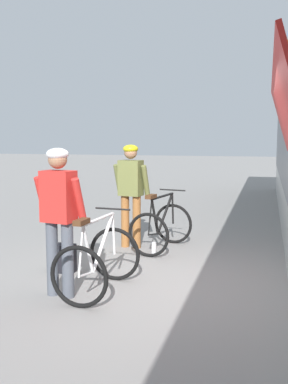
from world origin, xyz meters
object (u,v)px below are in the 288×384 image
at_px(bicycle_far_white, 98,261).
at_px(bicycle_near_black, 161,226).
at_px(cyclist_near_in_olive, 131,186).
at_px(backpack_on_platform, 65,258).
at_px(cyclist_far_in_red, 59,209).
at_px(water_bottle_near_the_bikes, 154,249).

bearing_deg(bicycle_far_white, bicycle_near_black, 83.50).
xyz_separation_m(cyclist_near_in_olive, backpack_on_platform, (-0.47, -1.61, -0.85)).
distance_m(cyclist_near_in_olive, bicycle_far_white, 2.38).
bearing_deg(cyclist_near_in_olive, bicycle_near_black, -3.16).
bearing_deg(backpack_on_platform, cyclist_far_in_red, -66.79).
distance_m(cyclist_near_in_olive, cyclist_far_in_red, 2.48).
bearing_deg(cyclist_far_in_red, cyclist_near_in_olive, 87.53).
height_order(bicycle_far_white, water_bottle_near_the_bikes, bicycle_far_white).
distance_m(cyclist_far_in_red, backpack_on_platform, 1.27).
relative_size(cyclist_near_in_olive, water_bottle_near_the_bikes, 7.55).
relative_size(bicycle_far_white, backpack_on_platform, 2.77).
xyz_separation_m(cyclist_far_in_red, backpack_on_platform, (-0.36, 0.87, -0.85)).
height_order(cyclist_near_in_olive, backpack_on_platform, cyclist_near_in_olive).
distance_m(cyclist_far_in_red, bicycle_near_black, 2.62).
relative_size(cyclist_far_in_red, water_bottle_near_the_bikes, 7.55).
xyz_separation_m(cyclist_far_in_red, bicycle_near_black, (0.65, 2.45, -0.65)).
distance_m(bicycle_near_black, backpack_on_platform, 1.89).
bearing_deg(cyclist_far_in_red, bicycle_near_black, 75.13).
relative_size(cyclist_far_in_red, backpack_on_platform, 4.40).
relative_size(bicycle_near_black, water_bottle_near_the_bikes, 5.06).
height_order(cyclist_near_in_olive, bicycle_near_black, cyclist_near_in_olive).
relative_size(cyclist_far_in_red, bicycle_near_black, 1.49).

